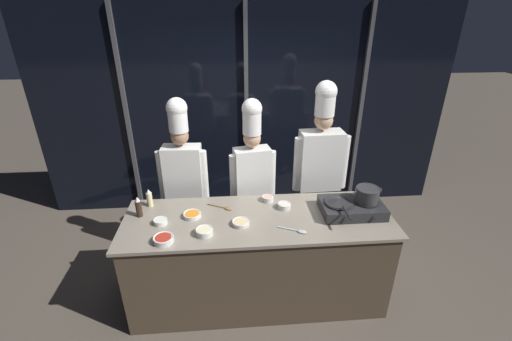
{
  "coord_description": "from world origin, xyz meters",
  "views": [
    {
      "loc": [
        -0.23,
        -2.56,
        2.63
      ],
      "look_at": [
        0.0,
        0.25,
        1.27
      ],
      "focal_mm": 24.0,
      "sensor_mm": 36.0,
      "label": 1
    }
  ],
  "objects_px": {
    "squeeze_bottle_soy": "(139,207)",
    "prep_bowl_bean_sprouts": "(160,221)",
    "stock_pot": "(367,194)",
    "squeeze_bottle_oil": "(149,198)",
    "frying_pan": "(339,201)",
    "chef_head": "(183,171)",
    "prep_bowl_noodles": "(204,231)",
    "serving_spoon_slotted": "(225,208)",
    "prep_bowl_carrots": "(192,215)",
    "chef_sous": "(252,171)",
    "portable_stove": "(352,207)",
    "chef_line": "(320,160)",
    "prep_bowl_onion": "(284,205)",
    "prep_bowl_shrimp": "(268,198)",
    "prep_bowl_ginger": "(241,223)",
    "serving_spoon_solid": "(298,231)",
    "prep_bowl_chili_flakes": "(163,239)"
  },
  "relations": [
    {
      "from": "stock_pot",
      "to": "serving_spoon_solid",
      "type": "bearing_deg",
      "value": -159.33
    },
    {
      "from": "prep_bowl_noodles",
      "to": "prep_bowl_carrots",
      "type": "distance_m",
      "value": 0.31
    },
    {
      "from": "stock_pot",
      "to": "chef_sous",
      "type": "height_order",
      "value": "chef_sous"
    },
    {
      "from": "chef_line",
      "to": "prep_bowl_chili_flakes",
      "type": "bearing_deg",
      "value": 32.04
    },
    {
      "from": "prep_bowl_onion",
      "to": "squeeze_bottle_oil",
      "type": "bearing_deg",
      "value": 173.31
    },
    {
      "from": "stock_pot",
      "to": "prep_bowl_noodles",
      "type": "xyz_separation_m",
      "value": [
        -1.45,
        -0.23,
        -0.15
      ]
    },
    {
      "from": "squeeze_bottle_soy",
      "to": "chef_sous",
      "type": "xyz_separation_m",
      "value": [
        1.05,
        0.52,
        0.06
      ]
    },
    {
      "from": "frying_pan",
      "to": "prep_bowl_onion",
      "type": "bearing_deg",
      "value": 165.07
    },
    {
      "from": "portable_stove",
      "to": "chef_line",
      "type": "bearing_deg",
      "value": 99.66
    },
    {
      "from": "prep_bowl_bean_sprouts",
      "to": "prep_bowl_carrots",
      "type": "xyz_separation_m",
      "value": [
        0.26,
        0.09,
        -0.0
      ]
    },
    {
      "from": "portable_stove",
      "to": "prep_bowl_chili_flakes",
      "type": "xyz_separation_m",
      "value": [
        -1.64,
        -0.31,
        -0.03
      ]
    },
    {
      "from": "serving_spoon_slotted",
      "to": "chef_sous",
      "type": "height_order",
      "value": "chef_sous"
    },
    {
      "from": "squeeze_bottle_oil",
      "to": "prep_bowl_bean_sprouts",
      "type": "relative_size",
      "value": 1.47
    },
    {
      "from": "frying_pan",
      "to": "chef_head",
      "type": "height_order",
      "value": "chef_head"
    },
    {
      "from": "prep_bowl_noodles",
      "to": "serving_spoon_slotted",
      "type": "distance_m",
      "value": 0.43
    },
    {
      "from": "chef_sous",
      "to": "prep_bowl_onion",
      "type": "bearing_deg",
      "value": 107.55
    },
    {
      "from": "chef_sous",
      "to": "serving_spoon_slotted",
      "type": "bearing_deg",
      "value": 47.41
    },
    {
      "from": "frying_pan",
      "to": "prep_bowl_shrimp",
      "type": "bearing_deg",
      "value": 156.02
    },
    {
      "from": "serving_spoon_slotted",
      "to": "chef_head",
      "type": "xyz_separation_m",
      "value": [
        -0.43,
        0.5,
        0.15
      ]
    },
    {
      "from": "portable_stove",
      "to": "chef_line",
      "type": "xyz_separation_m",
      "value": [
        -0.12,
        0.72,
        0.16
      ]
    },
    {
      "from": "frying_pan",
      "to": "serving_spoon_slotted",
      "type": "distance_m",
      "value": 1.05
    },
    {
      "from": "squeeze_bottle_soy",
      "to": "prep_bowl_ginger",
      "type": "relative_size",
      "value": 1.31
    },
    {
      "from": "squeeze_bottle_soy",
      "to": "prep_bowl_bean_sprouts",
      "type": "distance_m",
      "value": 0.26
    },
    {
      "from": "squeeze_bottle_soy",
      "to": "chef_sous",
      "type": "distance_m",
      "value": 1.18
    },
    {
      "from": "squeeze_bottle_oil",
      "to": "chef_head",
      "type": "relative_size",
      "value": 0.1
    },
    {
      "from": "stock_pot",
      "to": "prep_bowl_ginger",
      "type": "xyz_separation_m",
      "value": [
        -1.14,
        -0.11,
        -0.16
      ]
    },
    {
      "from": "frying_pan",
      "to": "prep_bowl_carrots",
      "type": "height_order",
      "value": "frying_pan"
    },
    {
      "from": "serving_spoon_slotted",
      "to": "squeeze_bottle_soy",
      "type": "bearing_deg",
      "value": -175.0
    },
    {
      "from": "prep_bowl_ginger",
      "to": "prep_bowl_onion",
      "type": "height_order",
      "value": "prep_bowl_onion"
    },
    {
      "from": "chef_head",
      "to": "prep_bowl_onion",
      "type": "bearing_deg",
      "value": 153.44
    },
    {
      "from": "stock_pot",
      "to": "prep_bowl_shrimp",
      "type": "distance_m",
      "value": 0.92
    },
    {
      "from": "prep_bowl_onion",
      "to": "chef_sous",
      "type": "xyz_separation_m",
      "value": [
        -0.26,
        0.5,
        0.12
      ]
    },
    {
      "from": "serving_spoon_solid",
      "to": "chef_line",
      "type": "distance_m",
      "value": 1.08
    },
    {
      "from": "portable_stove",
      "to": "squeeze_bottle_oil",
      "type": "relative_size",
      "value": 3.15
    },
    {
      "from": "prep_bowl_bean_sprouts",
      "to": "chef_sous",
      "type": "xyz_separation_m",
      "value": [
        0.85,
        0.66,
        0.13
      ]
    },
    {
      "from": "prep_bowl_noodles",
      "to": "prep_bowl_bean_sprouts",
      "type": "relative_size",
      "value": 1.2
    },
    {
      "from": "frying_pan",
      "to": "prep_bowl_bean_sprouts",
      "type": "xyz_separation_m",
      "value": [
        -1.58,
        -0.04,
        -0.11
      ]
    },
    {
      "from": "prep_bowl_noodles",
      "to": "serving_spoon_slotted",
      "type": "bearing_deg",
      "value": 66.79
    },
    {
      "from": "chef_head",
      "to": "squeeze_bottle_oil",
      "type": "bearing_deg",
      "value": 57.58
    },
    {
      "from": "prep_bowl_noodles",
      "to": "prep_bowl_onion",
      "type": "bearing_deg",
      "value": 26.19
    },
    {
      "from": "frying_pan",
      "to": "squeeze_bottle_oil",
      "type": "relative_size",
      "value": 2.57
    },
    {
      "from": "squeeze_bottle_soy",
      "to": "stock_pot",
      "type": "bearing_deg",
      "value": -2.69
    },
    {
      "from": "prep_bowl_bean_sprouts",
      "to": "chef_sous",
      "type": "height_order",
      "value": "chef_sous"
    },
    {
      "from": "squeeze_bottle_soy",
      "to": "prep_bowl_bean_sprouts",
      "type": "relative_size",
      "value": 1.66
    },
    {
      "from": "chef_line",
      "to": "squeeze_bottle_oil",
      "type": "bearing_deg",
      "value": 12.63
    },
    {
      "from": "prep_bowl_shrimp",
      "to": "chef_line",
      "type": "bearing_deg",
      "value": 36.25
    },
    {
      "from": "squeeze_bottle_oil",
      "to": "prep_bowl_noodles",
      "type": "bearing_deg",
      "value": -43.06
    },
    {
      "from": "prep_bowl_onion",
      "to": "serving_spoon_slotted",
      "type": "xyz_separation_m",
      "value": [
        -0.55,
        0.04,
        -0.02
      ]
    },
    {
      "from": "frying_pan",
      "to": "chef_sous",
      "type": "bearing_deg",
      "value": 139.76
    },
    {
      "from": "portable_stove",
      "to": "chef_line",
      "type": "distance_m",
      "value": 0.75
    }
  ]
}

